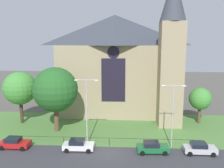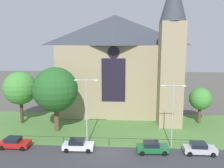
# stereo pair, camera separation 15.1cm
# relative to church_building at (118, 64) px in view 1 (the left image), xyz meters

# --- Properties ---
(ground) EXTENTS (160.00, 160.00, 0.00)m
(ground) POSITION_rel_church_building_xyz_m (-0.63, -9.23, -10.27)
(ground) COLOR #56544C
(road_asphalt) EXTENTS (120.00, 8.00, 0.01)m
(road_asphalt) POSITION_rel_church_building_xyz_m (-0.63, -21.23, -10.27)
(road_asphalt) COLOR #38383D
(road_asphalt) RESTS_ON ground
(grass_verge) EXTENTS (120.00, 20.00, 0.01)m
(grass_verge) POSITION_rel_church_building_xyz_m (-0.63, -11.23, -10.27)
(grass_verge) COLOR #517F3D
(grass_verge) RESTS_ON ground
(church_building) EXTENTS (23.20, 16.20, 26.00)m
(church_building) POSITION_rel_church_building_xyz_m (0.00, 0.00, 0.00)
(church_building) COLOR tan
(church_building) RESTS_ON ground
(iron_railing) EXTENTS (26.40, 0.07, 1.13)m
(iron_railing) POSITION_rel_church_building_xyz_m (-0.77, -16.73, -9.32)
(iron_railing) COLOR black
(iron_railing) RESTS_ON ground
(tree_left_far) EXTENTS (5.95, 5.95, 9.45)m
(tree_left_far) POSITION_rel_church_building_xyz_m (-17.45, -7.81, -3.83)
(tree_left_far) COLOR #423021
(tree_left_far) RESTS_ON ground
(tree_left_near) EXTENTS (7.31, 7.31, 10.68)m
(tree_left_near) POSITION_rel_church_building_xyz_m (-9.88, -11.49, -3.28)
(tree_left_near) COLOR brown
(tree_left_near) RESTS_ON ground
(tree_right_far) EXTENTS (3.99, 3.99, 6.57)m
(tree_right_far) POSITION_rel_church_building_xyz_m (14.93, -6.12, -5.74)
(tree_right_far) COLOR brown
(tree_right_far) RESTS_ON ground
(streetlamp_near) EXTENTS (3.37, 0.26, 9.70)m
(streetlamp_near) POSITION_rel_church_building_xyz_m (-3.94, -16.83, -4.24)
(streetlamp_near) COLOR #B2B2B7
(streetlamp_near) RESTS_ON ground
(streetlamp_far) EXTENTS (3.37, 0.26, 9.05)m
(streetlamp_far) POSITION_rel_church_building_xyz_m (8.00, -16.83, -4.59)
(streetlamp_far) COLOR #B2B2B7
(streetlamp_far) RESTS_ON ground
(parked_car_red) EXTENTS (4.24, 2.11, 1.51)m
(parked_car_red) POSITION_rel_church_building_xyz_m (-13.94, -18.33, -9.53)
(parked_car_red) COLOR #B21919
(parked_car_red) RESTS_ON ground
(parked_car_white) EXTENTS (4.22, 2.07, 1.51)m
(parked_car_white) POSITION_rel_church_building_xyz_m (-4.89, -18.56, -9.53)
(parked_car_white) COLOR silver
(parked_car_white) RESTS_ON ground
(parked_car_green) EXTENTS (4.28, 2.19, 1.51)m
(parked_car_green) POSITION_rel_church_building_xyz_m (5.16, -18.69, -9.53)
(parked_car_green) COLOR #196033
(parked_car_green) RESTS_ON ground
(parked_car_silver) EXTENTS (4.23, 2.07, 1.51)m
(parked_car_silver) POSITION_rel_church_building_xyz_m (11.37, -18.63, -9.53)
(parked_car_silver) COLOR #B7B7BC
(parked_car_silver) RESTS_ON ground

